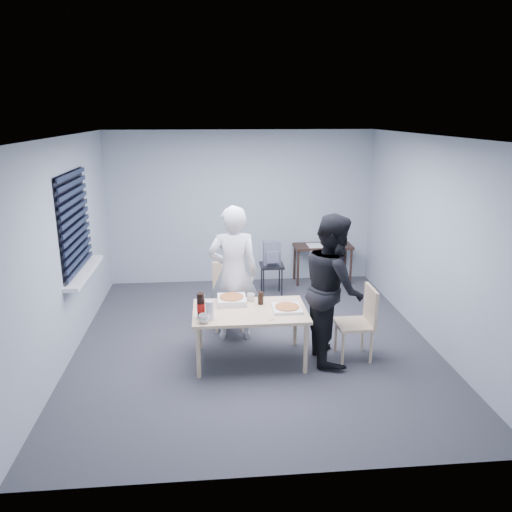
{
  "coord_description": "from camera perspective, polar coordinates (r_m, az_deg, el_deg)",
  "views": [
    {
      "loc": [
        -0.52,
        -5.9,
        2.86
      ],
      "look_at": [
        0.03,
        0.1,
        1.13
      ],
      "focal_mm": 35.0,
      "sensor_mm": 36.0,
      "label": 1
    }
  ],
  "objects": [
    {
      "name": "chair_far",
      "position": [
        6.89,
        -3.19,
        -3.92
      ],
      "size": [
        0.42,
        0.42,
        0.89
      ],
      "color": "beige",
      "rests_on": "ground"
    },
    {
      "name": "soda_bottle",
      "position": [
        5.62,
        -6.32,
        -5.71
      ],
      "size": [
        0.09,
        0.09,
        0.29
      ],
      "rotation": [
        0.0,
        0.0,
        0.1
      ],
      "color": "black",
      "rests_on": "dining_table"
    },
    {
      "name": "mug_a",
      "position": [
        5.53,
        -5.97,
        -7.13
      ],
      "size": [
        0.17,
        0.17,
        0.1
      ],
      "primitive_type": "imported",
      "rotation": [
        0.0,
        0.0,
        0.52
      ],
      "color": "white",
      "rests_on": "dining_table"
    },
    {
      "name": "side_table",
      "position": [
        8.71,
        7.64,
        0.76
      ],
      "size": [
        1.0,
        0.44,
        0.67
      ],
      "color": "#311E17",
      "rests_on": "ground"
    },
    {
      "name": "backpack",
      "position": [
        7.95,
        1.83,
        0.31
      ],
      "size": [
        0.27,
        0.2,
        0.38
      ],
      "rotation": [
        0.0,
        0.0,
        0.34
      ],
      "color": "slate",
      "rests_on": "stool"
    },
    {
      "name": "pizza_box_b",
      "position": [
        5.86,
        3.56,
        -5.97
      ],
      "size": [
        0.33,
        0.33,
        0.05
      ],
      "rotation": [
        0.0,
        0.0,
        0.35
      ],
      "color": "white",
      "rests_on": "dining_table"
    },
    {
      "name": "papers",
      "position": [
        8.63,
        6.73,
        1.21
      ],
      "size": [
        0.3,
        0.37,
        0.01
      ],
      "primitive_type": "cube",
      "rotation": [
        0.0,
        0.0,
        0.2
      ],
      "color": "white",
      "rests_on": "side_table"
    },
    {
      "name": "pizza_box_a",
      "position": [
        6.06,
        -2.8,
        -5.01
      ],
      "size": [
        0.34,
        0.34,
        0.08
      ],
      "rotation": [
        0.0,
        0.0,
        -0.35
      ],
      "color": "white",
      "rests_on": "dining_table"
    },
    {
      "name": "chair_right",
      "position": [
        6.12,
        11.96,
        -6.92
      ],
      "size": [
        0.42,
        0.42,
        0.89
      ],
      "color": "beige",
      "rests_on": "ground"
    },
    {
      "name": "rubber_band",
      "position": [
        5.58,
        1.78,
        -7.33
      ],
      "size": [
        0.06,
        0.06,
        0.0
      ],
      "primitive_type": "torus",
      "rotation": [
        0.0,
        0.0,
        -0.1
      ],
      "color": "red",
      "rests_on": "dining_table"
    },
    {
      "name": "room",
      "position": [
        6.67,
        -19.73,
        2.8
      ],
      "size": [
        5.0,
        5.0,
        5.0
      ],
      "color": "#303035",
      "rests_on": "ground"
    },
    {
      "name": "person_white",
      "position": [
        6.38,
        -2.6,
        -2.02
      ],
      "size": [
        0.65,
        0.42,
        1.77
      ],
      "primitive_type": "imported",
      "rotation": [
        0.0,
        0.0,
        3.14
      ],
      "color": "silver",
      "rests_on": "ground"
    },
    {
      "name": "dining_table",
      "position": [
        5.88,
        -0.7,
        -6.73
      ],
      "size": [
        1.33,
        0.84,
        0.65
      ],
      "color": "beige",
      "rests_on": "ground"
    },
    {
      "name": "mug_b",
      "position": [
        6.11,
        -0.59,
        -4.75
      ],
      "size": [
        0.1,
        0.1,
        0.09
      ],
      "primitive_type": "imported",
      "color": "white",
      "rests_on": "dining_table"
    },
    {
      "name": "person_black",
      "position": [
        5.93,
        8.78,
        -3.64
      ],
      "size": [
        0.47,
        0.86,
        1.77
      ],
      "primitive_type": "imported",
      "rotation": [
        0.0,
        0.0,
        1.57
      ],
      "color": "black",
      "rests_on": "ground"
    },
    {
      "name": "plastic_cups",
      "position": [
        5.59,
        -5.31,
        -6.19
      ],
      "size": [
        0.1,
        0.1,
        0.22
      ],
      "primitive_type": "cylinder",
      "rotation": [
        0.0,
        0.0,
        0.16
      ],
      "color": "silver",
      "rests_on": "dining_table"
    },
    {
      "name": "stool",
      "position": [
        8.05,
        1.8,
        -1.7
      ],
      "size": [
        0.38,
        0.38,
        0.52
      ],
      "color": "black",
      "rests_on": "ground"
    },
    {
      "name": "cola_glass",
      "position": [
        6.0,
        0.54,
        -4.83
      ],
      "size": [
        0.09,
        0.09,
        0.15
      ],
      "primitive_type": "cylinder",
      "rotation": [
        0.0,
        0.0,
        0.29
      ],
      "color": "black",
      "rests_on": "dining_table"
    },
    {
      "name": "black_box",
      "position": [
        8.77,
        9.01,
        1.53
      ],
      "size": [
        0.15,
        0.13,
        0.06
      ],
      "primitive_type": "cube",
      "rotation": [
        0.0,
        0.0,
        -0.28
      ],
      "color": "black",
      "rests_on": "side_table"
    }
  ]
}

